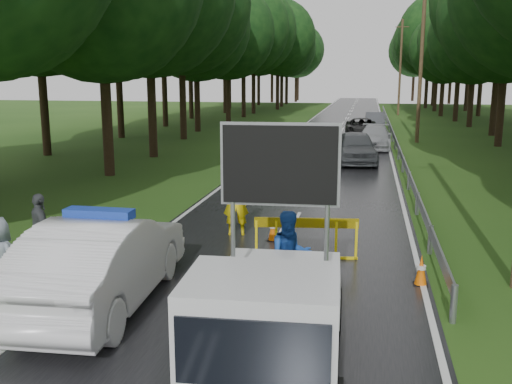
% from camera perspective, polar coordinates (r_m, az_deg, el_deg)
% --- Properties ---
extents(ground, '(160.00, 160.00, 0.00)m').
position_cam_1_polar(ground, '(10.86, -1.07, -11.37)').
color(ground, '#1E4012').
rests_on(ground, ground).
extents(road, '(7.00, 140.00, 0.02)m').
position_cam_1_polar(road, '(40.05, 8.09, 5.44)').
color(road, black).
rests_on(road, ground).
extents(guardrail, '(0.12, 60.06, 0.70)m').
position_cam_1_polar(guardrail, '(39.64, 13.46, 5.95)').
color(guardrail, gray).
rests_on(guardrail, ground).
extents(utility_pole_mid, '(1.40, 0.24, 10.00)m').
position_cam_1_polar(utility_pole_mid, '(37.90, 16.19, 12.41)').
color(utility_pole_mid, '#44331F').
rests_on(utility_pole_mid, ground).
extents(utility_pole_far, '(1.40, 0.24, 10.00)m').
position_cam_1_polar(utility_pole_far, '(63.85, 14.24, 12.01)').
color(utility_pole_far, '#44331F').
rests_on(utility_pole_far, ground).
extents(police_sedan, '(2.11, 5.24, 1.86)m').
position_cam_1_polar(police_sedan, '(10.99, -15.16, -6.76)').
color(police_sedan, silver).
rests_on(police_sedan, ground).
extents(work_truck, '(2.19, 4.50, 3.51)m').
position_cam_1_polar(work_truck, '(8.08, 1.48, -12.40)').
color(work_truck, gray).
rests_on(work_truck, ground).
extents(barrier, '(2.40, 0.37, 1.00)m').
position_cam_1_polar(barrier, '(13.30, 5.04, -3.62)').
color(barrier, yellow).
rests_on(barrier, ground).
extents(officer, '(0.78, 0.60, 1.89)m').
position_cam_1_polar(officer, '(15.20, -2.04, -0.92)').
color(officer, yellow).
rests_on(officer, ground).
extents(civilian, '(1.04, 0.94, 1.75)m').
position_cam_1_polar(civilian, '(10.89, 3.44, -6.42)').
color(civilian, '#18439C').
rests_on(civilian, ground).
extents(bystander_mid, '(0.97, 0.95, 1.64)m').
position_cam_1_polar(bystander_mid, '(13.80, -20.75, -3.50)').
color(bystander_mid, '#44474C').
rests_on(bystander_mid, ground).
extents(queue_car_first, '(2.34, 4.77, 1.57)m').
position_cam_1_polar(queue_car_first, '(28.32, 9.97, 4.43)').
color(queue_car_first, '#3C3F43').
rests_on(queue_car_first, ground).
extents(queue_car_second, '(2.03, 4.67, 1.34)m').
position_cam_1_polar(queue_car_second, '(34.29, 11.79, 5.39)').
color(queue_car_second, '#96989E').
rests_on(queue_car_second, ground).
extents(queue_car_third, '(2.47, 4.88, 1.32)m').
position_cam_1_polar(queue_car_third, '(40.26, 10.52, 6.32)').
color(queue_car_third, black).
rests_on(queue_car_third, ground).
extents(queue_car_fourth, '(1.54, 4.14, 1.35)m').
position_cam_1_polar(queue_car_fourth, '(46.48, 11.80, 6.97)').
color(queue_car_fourth, '#3D3F44').
rests_on(queue_car_fourth, ground).
extents(cone_near_left, '(0.38, 0.38, 0.80)m').
position_cam_1_polar(cone_near_left, '(10.70, -17.88, -10.07)').
color(cone_near_left, black).
rests_on(cone_near_left, ground).
extents(cone_center, '(0.35, 0.35, 0.74)m').
position_cam_1_polar(cone_center, '(10.84, -3.85, -9.40)').
color(cone_center, black).
rests_on(cone_center, ground).
extents(cone_far, '(0.31, 0.31, 0.66)m').
position_cam_1_polar(cone_far, '(14.83, 1.73, -3.72)').
color(cone_far, black).
rests_on(cone_far, ground).
extents(cone_left_mid, '(0.33, 0.33, 0.71)m').
position_cam_1_polar(cone_left_mid, '(12.13, -14.82, -7.52)').
color(cone_left_mid, black).
rests_on(cone_left_mid, ground).
extents(cone_right, '(0.31, 0.31, 0.65)m').
position_cam_1_polar(cone_right, '(12.25, 16.18, -7.56)').
color(cone_right, black).
rests_on(cone_right, ground).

